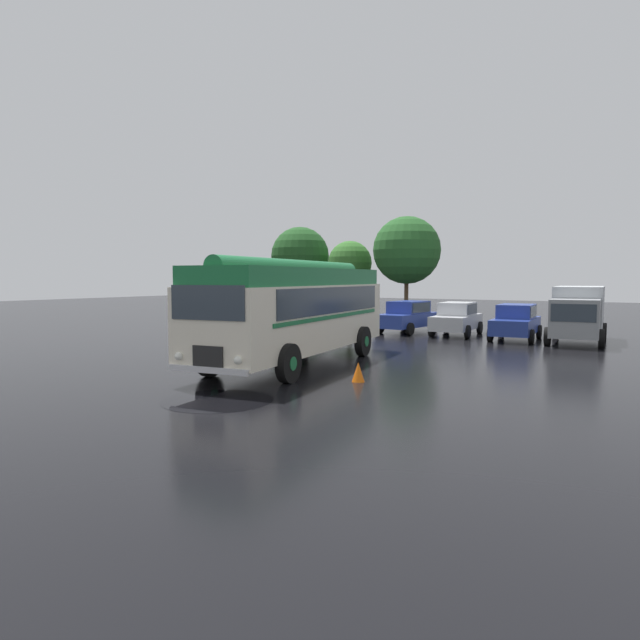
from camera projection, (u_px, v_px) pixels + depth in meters
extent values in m
plane|color=black|center=(287.00, 365.00, 19.01)|extent=(120.00, 120.00, 0.00)
cube|color=silver|center=(296.00, 317.00, 18.90)|extent=(3.74, 10.24, 2.10)
cube|color=#196B38|center=(296.00, 277.00, 18.80)|extent=(3.52, 10.01, 0.56)
cylinder|color=#196B38|center=(296.00, 269.00, 18.78)|extent=(1.79, 9.50, 0.60)
cube|color=#2D3842|center=(335.00, 300.00, 18.62)|extent=(1.04, 7.94, 0.84)
cube|color=#2D3842|center=(268.00, 299.00, 19.65)|extent=(1.04, 7.94, 0.84)
cube|color=#196B38|center=(334.00, 317.00, 18.57)|extent=(1.06, 8.14, 0.12)
cube|color=#196B38|center=(266.00, 315.00, 19.60)|extent=(1.06, 8.14, 0.12)
cube|color=#2D3842|center=(207.00, 303.00, 14.29)|extent=(2.19, 0.31, 0.88)
cube|color=black|center=(208.00, 357.00, 14.39)|extent=(0.90, 0.17, 0.56)
cube|color=silver|center=(208.00, 370.00, 14.39)|extent=(2.37, 0.40, 0.16)
sphere|color=white|center=(238.00, 360.00, 14.01)|extent=(0.22, 0.22, 0.22)
sphere|color=white|center=(179.00, 356.00, 14.75)|extent=(0.22, 0.22, 0.22)
cylinder|color=black|center=(289.00, 363.00, 15.63)|extent=(0.42, 1.13, 1.10)
cylinder|color=#196B38|center=(289.00, 363.00, 15.63)|extent=(0.37, 0.42, 0.39)
cylinder|color=black|center=(210.00, 358.00, 16.69)|extent=(0.42, 1.13, 1.10)
cylinder|color=#196B38|center=(210.00, 358.00, 16.69)|extent=(0.37, 0.42, 0.39)
cylinder|color=black|center=(363.00, 341.00, 21.09)|extent=(0.42, 1.13, 1.10)
cylinder|color=#196B38|center=(363.00, 341.00, 21.09)|extent=(0.37, 0.42, 0.39)
cylinder|color=black|center=(300.00, 338.00, 22.15)|extent=(0.42, 1.13, 1.10)
cylinder|color=#196B38|center=(300.00, 338.00, 22.15)|extent=(0.37, 0.42, 0.39)
cube|color=navy|center=(407.00, 320.00, 30.20)|extent=(2.14, 4.36, 0.70)
cube|color=navy|center=(409.00, 307.00, 30.27)|extent=(1.72, 2.33, 0.64)
cube|color=#2D3842|center=(421.00, 308.00, 29.81)|extent=(0.23, 1.92, 0.50)
cube|color=#2D3842|center=(396.00, 307.00, 30.73)|extent=(0.23, 1.92, 0.50)
cylinder|color=black|center=(410.00, 329.00, 28.67)|extent=(0.27, 0.66, 0.64)
cylinder|color=black|center=(380.00, 327.00, 29.74)|extent=(0.27, 0.66, 0.64)
cylinder|color=black|center=(433.00, 326.00, 30.73)|extent=(0.27, 0.66, 0.64)
cylinder|color=black|center=(404.00, 324.00, 31.80)|extent=(0.27, 0.66, 0.64)
cube|color=#B7BABF|center=(456.00, 322.00, 28.73)|extent=(1.94, 4.29, 0.70)
cube|color=#B7BABF|center=(457.00, 309.00, 28.82)|extent=(1.62, 2.27, 0.64)
cube|color=#2D3842|center=(473.00, 309.00, 28.46)|extent=(0.14, 1.93, 0.50)
cube|color=#2D3842|center=(443.00, 308.00, 29.17)|extent=(0.14, 1.93, 0.50)
cylinder|color=black|center=(468.00, 332.00, 27.20)|extent=(0.24, 0.65, 0.64)
cylinder|color=black|center=(432.00, 330.00, 28.03)|extent=(0.24, 0.65, 0.64)
cylinder|color=black|center=(480.00, 328.00, 29.49)|extent=(0.24, 0.65, 0.64)
cylinder|color=black|center=(446.00, 326.00, 30.32)|extent=(0.24, 0.65, 0.64)
cube|color=navy|center=(516.00, 326.00, 26.50)|extent=(1.95, 4.29, 0.70)
cube|color=navy|center=(516.00, 311.00, 26.58)|extent=(1.62, 2.27, 0.64)
cube|color=#2D3842|center=(534.00, 312.00, 26.23)|extent=(0.14, 1.93, 0.50)
cube|color=#2D3842|center=(500.00, 311.00, 26.94)|extent=(0.14, 1.93, 0.50)
cylinder|color=black|center=(531.00, 337.00, 24.97)|extent=(0.24, 0.65, 0.64)
cylinder|color=black|center=(490.00, 335.00, 25.79)|extent=(0.24, 0.65, 0.64)
cylinder|color=black|center=(539.00, 332.00, 27.26)|extent=(0.24, 0.65, 0.64)
cylinder|color=black|center=(501.00, 330.00, 28.08)|extent=(0.24, 0.65, 0.64)
cube|color=#B2B7BC|center=(579.00, 309.00, 26.27)|extent=(2.26, 4.07, 2.10)
cube|color=gray|center=(575.00, 319.00, 23.73)|extent=(2.01, 1.86, 1.60)
cube|color=#2D3842|center=(573.00, 313.00, 22.93)|extent=(1.70, 0.14, 0.72)
cylinder|color=black|center=(602.00, 339.00, 23.36)|extent=(0.29, 0.81, 0.80)
cylinder|color=black|center=(547.00, 336.00, 24.32)|extent=(0.29, 0.81, 0.80)
cylinder|color=black|center=(604.00, 331.00, 26.51)|extent=(0.29, 0.81, 0.80)
cylinder|color=black|center=(556.00, 330.00, 27.47)|extent=(0.29, 0.81, 0.80)
cylinder|color=#4C3823|center=(300.00, 298.00, 41.56)|extent=(0.37, 0.37, 2.90)
sphere|color=#1E4C1E|center=(300.00, 256.00, 41.34)|extent=(4.20, 4.20, 4.20)
sphere|color=#1E4C1E|center=(306.00, 256.00, 41.53)|extent=(3.22, 3.22, 3.22)
cylinder|color=#4C3823|center=(350.00, 299.00, 39.95)|extent=(0.31, 0.31, 2.80)
sphere|color=#336B28|center=(350.00, 263.00, 39.76)|extent=(3.05, 3.05, 3.05)
sphere|color=#336B28|center=(349.00, 264.00, 39.92)|extent=(2.15, 2.15, 2.15)
cylinder|color=#4C3823|center=(406.00, 299.00, 36.92)|extent=(0.27, 0.27, 3.04)
sphere|color=#235623|center=(407.00, 250.00, 36.69)|extent=(4.36, 4.36, 4.36)
sphere|color=#235623|center=(410.00, 253.00, 36.94)|extent=(3.28, 3.28, 3.28)
cone|color=orange|center=(358.00, 372.00, 15.86)|extent=(0.36, 0.36, 0.55)
cylinder|color=black|center=(218.00, 400.00, 13.44)|extent=(2.64, 2.64, 0.01)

